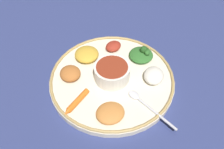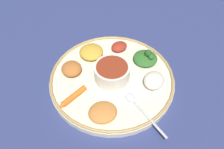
{
  "view_description": "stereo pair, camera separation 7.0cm",
  "coord_description": "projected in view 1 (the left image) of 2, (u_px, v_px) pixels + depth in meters",
  "views": [
    {
      "loc": [
        0.13,
        0.44,
        0.56
      ],
      "look_at": [
        0.0,
        0.0,
        0.03
      ],
      "focal_mm": 39.89,
      "sensor_mm": 36.0,
      "label": 1
    },
    {
      "loc": [
        0.06,
        0.46,
        0.56
      ],
      "look_at": [
        0.0,
        0.0,
        0.03
      ],
      "focal_mm": 39.89,
      "sensor_mm": 36.0,
      "label": 2
    }
  ],
  "objects": [
    {
      "name": "greens_pile",
      "position": [
        142.0,
        54.0,
        0.76
      ],
      "size": [
        0.08,
        0.08,
        0.04
      ],
      "color": "#2D6628",
      "rests_on": "platter"
    },
    {
      "name": "mound_squash",
      "position": [
        110.0,
        113.0,
        0.62
      ],
      "size": [
        0.08,
        0.08,
        0.02
      ],
      "primitive_type": "ellipsoid",
      "rotation": [
        0.0,
        0.0,
        0.17
      ],
      "color": "#C67A38",
      "rests_on": "platter"
    },
    {
      "name": "ground_plane",
      "position": [
        112.0,
        82.0,
        0.73
      ],
      "size": [
        2.4,
        2.4,
        0.0
      ],
      "primitive_type": "plane",
      "color": "navy"
    },
    {
      "name": "platter",
      "position": [
        112.0,
        80.0,
        0.72
      ],
      "size": [
        0.36,
        0.36,
        0.02
      ],
      "primitive_type": "cylinder",
      "color": "beige",
      "rests_on": "ground_plane"
    },
    {
      "name": "mound_beet",
      "position": [
        113.0,
        46.0,
        0.78
      ],
      "size": [
        0.06,
        0.06,
        0.02
      ],
      "primitive_type": "ellipsoid",
      "rotation": [
        0.0,
        0.0,
        3.57
      ],
      "color": "maroon",
      "rests_on": "platter"
    },
    {
      "name": "spoon",
      "position": [
        144.0,
        103.0,
        0.65
      ],
      "size": [
        0.09,
        0.15,
        0.01
      ],
      "color": "silver",
      "rests_on": "platter"
    },
    {
      "name": "mound_lentil_yellow",
      "position": [
        87.0,
        54.0,
        0.76
      ],
      "size": [
        0.1,
        0.1,
        0.03
      ],
      "primitive_type": "ellipsoid",
      "rotation": [
        0.0,
        0.0,
        5.19
      ],
      "color": "gold",
      "rests_on": "platter"
    },
    {
      "name": "platter_rim",
      "position": [
        112.0,
        77.0,
        0.71
      ],
      "size": [
        0.35,
        0.35,
        0.01
      ],
      "primitive_type": "torus",
      "color": "tan",
      "rests_on": "platter"
    },
    {
      "name": "carrot_near_spoon",
      "position": [
        77.0,
        102.0,
        0.65
      ],
      "size": [
        0.08,
        0.07,
        0.02
      ],
      "color": "orange",
      "rests_on": "platter"
    },
    {
      "name": "mound_chickpea",
      "position": [
        70.0,
        73.0,
        0.7
      ],
      "size": [
        0.08,
        0.08,
        0.03
      ],
      "primitive_type": "ellipsoid",
      "rotation": [
        0.0,
        0.0,
        0.37
      ],
      "color": "#B2662D",
      "rests_on": "platter"
    },
    {
      "name": "center_bowl",
      "position": [
        112.0,
        72.0,
        0.69
      ],
      "size": [
        0.1,
        0.1,
        0.05
      ],
      "color": "silver",
      "rests_on": "platter"
    },
    {
      "name": "mound_rice_white",
      "position": [
        154.0,
        76.0,
        0.7
      ],
      "size": [
        0.08,
        0.08,
        0.03
      ],
      "primitive_type": "ellipsoid",
      "rotation": [
        0.0,
        0.0,
        4.2
      ],
      "color": "silver",
      "rests_on": "platter"
    }
  ]
}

